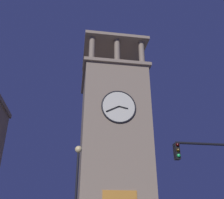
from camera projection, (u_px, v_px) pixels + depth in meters
The scene contains 2 objects.
clocktower at pixel (113, 143), 29.50m from camera, with size 7.90×8.71×25.11m.
street_lamp at pixel (77, 175), 15.10m from camera, with size 0.44×0.44×5.66m.
Camera 1 is at (3.59, 22.54, 1.44)m, focal length 41.01 mm.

